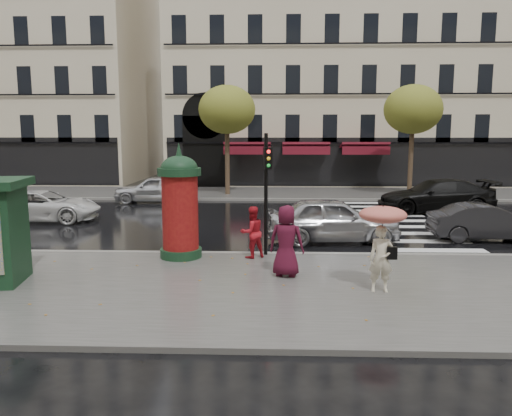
{
  "coord_description": "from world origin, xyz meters",
  "views": [
    {
      "loc": [
        0.81,
        -12.18,
        3.83
      ],
      "look_at": [
        0.32,
        1.5,
        1.76
      ],
      "focal_mm": 35.0,
      "sensor_mm": 36.0,
      "label": 1
    }
  ],
  "objects_px": {
    "man_burgundy": "(286,241)",
    "car_darkgrey": "(487,222)",
    "car_silver": "(333,220)",
    "morris_column": "(180,203)",
    "traffic_light": "(267,182)",
    "car_black": "(436,196)",
    "car_white": "(43,206)",
    "woman_red": "(252,232)",
    "woman_umbrella": "(382,234)",
    "car_far_silver": "(155,189)"
  },
  "relations": [
    {
      "from": "man_burgundy",
      "to": "car_darkgrey",
      "type": "distance_m",
      "value": 8.97
    },
    {
      "from": "car_silver",
      "to": "morris_column",
      "type": "bearing_deg",
      "value": 116.69
    },
    {
      "from": "man_burgundy",
      "to": "traffic_light",
      "type": "relative_size",
      "value": 0.51
    },
    {
      "from": "car_black",
      "to": "car_white",
      "type": "bearing_deg",
      "value": -84.06
    },
    {
      "from": "woman_red",
      "to": "morris_column",
      "type": "relative_size",
      "value": 0.45
    },
    {
      "from": "car_silver",
      "to": "car_darkgrey",
      "type": "distance_m",
      "value": 5.57
    },
    {
      "from": "morris_column",
      "to": "car_darkgrey",
      "type": "distance_m",
      "value": 10.99
    },
    {
      "from": "woman_umbrella",
      "to": "car_silver",
      "type": "distance_m",
      "value": 6.02
    },
    {
      "from": "traffic_light",
      "to": "car_black",
      "type": "xyz_separation_m",
      "value": [
        8.07,
        9.35,
        -1.56
      ]
    },
    {
      "from": "traffic_light",
      "to": "car_silver",
      "type": "height_order",
      "value": "traffic_light"
    },
    {
      "from": "woman_umbrella",
      "to": "car_far_silver",
      "type": "xyz_separation_m",
      "value": [
        -9.09,
        15.73,
        -0.75
      ]
    },
    {
      "from": "woman_umbrella",
      "to": "traffic_light",
      "type": "bearing_deg",
      "value": 128.39
    },
    {
      "from": "car_silver",
      "to": "car_far_silver",
      "type": "distance_m",
      "value": 13.05
    },
    {
      "from": "woman_red",
      "to": "car_darkgrey",
      "type": "height_order",
      "value": "woman_red"
    },
    {
      "from": "car_darkgrey",
      "to": "woman_red",
      "type": "bearing_deg",
      "value": 112.47
    },
    {
      "from": "woman_umbrella",
      "to": "car_darkgrey",
      "type": "distance_m",
      "value": 8.24
    },
    {
      "from": "man_burgundy",
      "to": "morris_column",
      "type": "xyz_separation_m",
      "value": [
        -3.12,
        1.9,
        0.71
      ]
    },
    {
      "from": "car_darkgrey",
      "to": "morris_column",
      "type": "bearing_deg",
      "value": 108.35
    },
    {
      "from": "car_white",
      "to": "car_far_silver",
      "type": "xyz_separation_m",
      "value": [
        3.5,
        6.06,
        0.08
      ]
    },
    {
      "from": "woman_red",
      "to": "car_far_silver",
      "type": "bearing_deg",
      "value": -95.81
    },
    {
      "from": "car_darkgrey",
      "to": "car_far_silver",
      "type": "distance_m",
      "value": 17.01
    },
    {
      "from": "traffic_light",
      "to": "car_darkgrey",
      "type": "relative_size",
      "value": 0.93
    },
    {
      "from": "morris_column",
      "to": "car_far_silver",
      "type": "distance_m",
      "value": 13.19
    },
    {
      "from": "car_black",
      "to": "traffic_light",
      "type": "bearing_deg",
      "value": -44.8
    },
    {
      "from": "traffic_light",
      "to": "car_black",
      "type": "height_order",
      "value": "traffic_light"
    },
    {
      "from": "morris_column",
      "to": "car_silver",
      "type": "xyz_separation_m",
      "value": [
        4.88,
        2.83,
        -0.97
      ]
    },
    {
      "from": "woman_red",
      "to": "car_silver",
      "type": "relative_size",
      "value": 0.33
    },
    {
      "from": "woman_umbrella",
      "to": "man_burgundy",
      "type": "relative_size",
      "value": 1.12
    },
    {
      "from": "morris_column",
      "to": "traffic_light",
      "type": "height_order",
      "value": "traffic_light"
    },
    {
      "from": "morris_column",
      "to": "car_silver",
      "type": "height_order",
      "value": "morris_column"
    },
    {
      "from": "woman_umbrella",
      "to": "traffic_light",
      "type": "xyz_separation_m",
      "value": [
        -2.74,
        3.46,
        0.86
      ]
    },
    {
      "from": "woman_umbrella",
      "to": "car_black",
      "type": "height_order",
      "value": "woman_umbrella"
    },
    {
      "from": "woman_red",
      "to": "car_far_silver",
      "type": "distance_m",
      "value": 13.92
    },
    {
      "from": "car_black",
      "to": "woman_red",
      "type": "bearing_deg",
      "value": -45.27
    },
    {
      "from": "man_burgundy",
      "to": "car_far_silver",
      "type": "relative_size",
      "value": 0.42
    },
    {
      "from": "car_black",
      "to": "car_silver",
      "type": "bearing_deg",
      "value": -44.07
    },
    {
      "from": "car_darkgrey",
      "to": "car_far_silver",
      "type": "xyz_separation_m",
      "value": [
        -14.22,
        9.33,
        0.1
      ]
    },
    {
      "from": "woman_umbrella",
      "to": "morris_column",
      "type": "xyz_separation_m",
      "value": [
        -5.31,
        3.13,
        0.26
      ]
    },
    {
      "from": "woman_umbrella",
      "to": "man_burgundy",
      "type": "xyz_separation_m",
      "value": [
        -2.19,
        1.23,
        -0.45
      ]
    },
    {
      "from": "woman_red",
      "to": "car_black",
      "type": "height_order",
      "value": "woman_red"
    },
    {
      "from": "car_silver",
      "to": "car_far_silver",
      "type": "height_order",
      "value": "car_silver"
    },
    {
      "from": "woman_red",
      "to": "car_white",
      "type": "bearing_deg",
      "value": -65.76
    },
    {
      "from": "woman_red",
      "to": "traffic_light",
      "type": "bearing_deg",
      "value": -173.06
    },
    {
      "from": "woman_red",
      "to": "car_white",
      "type": "relative_size",
      "value": 0.32
    },
    {
      "from": "woman_umbrella",
      "to": "car_far_silver",
      "type": "height_order",
      "value": "woman_umbrella"
    },
    {
      "from": "car_darkgrey",
      "to": "car_black",
      "type": "distance_m",
      "value": 6.41
    },
    {
      "from": "traffic_light",
      "to": "car_darkgrey",
      "type": "height_order",
      "value": "traffic_light"
    },
    {
      "from": "morris_column",
      "to": "car_far_silver",
      "type": "relative_size",
      "value": 0.78
    },
    {
      "from": "woman_umbrella",
      "to": "woman_red",
      "type": "bearing_deg",
      "value": 135.34
    },
    {
      "from": "morris_column",
      "to": "car_darkgrey",
      "type": "relative_size",
      "value": 0.86
    }
  ]
}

